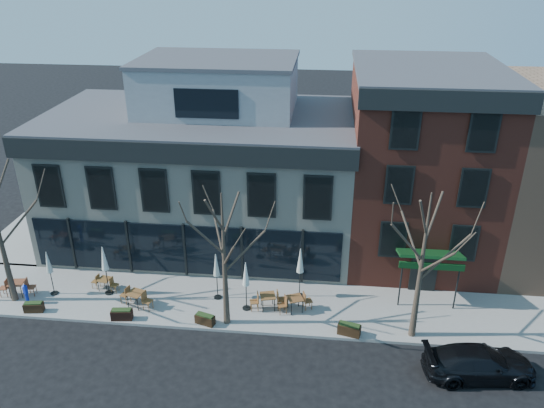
# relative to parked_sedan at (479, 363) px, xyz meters

# --- Properties ---
(ground) EXTENTS (120.00, 120.00, 0.00)m
(ground) POSITION_rel_parked_sedan_xyz_m (-14.53, 6.19, -0.70)
(ground) COLOR black
(ground) RESTS_ON ground
(sidewalk_front) EXTENTS (33.50, 4.70, 0.15)m
(sidewalk_front) POSITION_rel_parked_sedan_xyz_m (-11.28, 4.04, -0.62)
(sidewalk_front) COLOR gray
(sidewalk_front) RESTS_ON ground
(sidewalk_side) EXTENTS (4.50, 12.00, 0.15)m
(sidewalk_side) POSITION_rel_parked_sedan_xyz_m (-25.78, 12.19, -0.62)
(sidewalk_side) COLOR gray
(sidewalk_side) RESTS_ON ground
(corner_building) EXTENTS (18.39, 10.39, 11.10)m
(corner_building) POSITION_rel_parked_sedan_xyz_m (-14.46, 11.26, 4.03)
(corner_building) COLOR beige
(corner_building) RESTS_ON ground
(red_brick_building) EXTENTS (8.20, 11.78, 11.18)m
(red_brick_building) POSITION_rel_parked_sedan_xyz_m (-1.53, 11.17, 4.94)
(red_brick_building) COLOR maroon
(red_brick_building) RESTS_ON ground
(tree_mid) EXTENTS (3.50, 3.55, 7.04)m
(tree_mid) POSITION_rel_parked_sedan_xyz_m (-11.52, 2.29, 3.10)
(tree_mid) COLOR #382B21
(tree_mid) RESTS_ON sidewalk_front
(tree_right) EXTENTS (3.72, 3.77, 7.48)m
(tree_right) POSITION_rel_parked_sedan_xyz_m (-2.52, 2.29, 3.32)
(tree_right) COLOR #382B21
(tree_right) RESTS_ON sidewalk_front
(parked_sedan) EXTENTS (5.00, 2.51, 1.39)m
(parked_sedan) POSITION_rel_parked_sedan_xyz_m (0.00, 0.00, 0.00)
(parked_sedan) COLOR black
(parked_sedan) RESTS_ON ground
(call_box) EXTENTS (0.24, 0.23, 1.16)m
(call_box) POSITION_rel_parked_sedan_xyz_m (-22.19, 2.77, 0.07)
(call_box) COLOR #0C239F
(call_box) RESTS_ON sidewalk_front
(cafe_set_0) EXTENTS (1.93, 0.87, 1.00)m
(cafe_set_0) POSITION_rel_parked_sedan_xyz_m (-23.03, 3.38, -0.04)
(cafe_set_0) COLOR brown
(cafe_set_0) RESTS_ON sidewalk_front
(cafe_set_1) EXTENTS (1.63, 0.75, 0.84)m
(cafe_set_1) POSITION_rel_parked_sedan_xyz_m (-18.60, 4.38, -0.12)
(cafe_set_1) COLOR brown
(cafe_set_1) RESTS_ON sidewalk_front
(cafe_set_2) EXTENTS (1.95, 1.04, 1.00)m
(cafe_set_2) POSITION_rel_parked_sedan_xyz_m (-16.42, 3.14, -0.03)
(cafe_set_2) COLOR brown
(cafe_set_2) RESTS_ON sidewalk_front
(cafe_set_4) EXTENTS (1.94, 0.93, 0.99)m
(cafe_set_4) POSITION_rel_parked_sedan_xyz_m (-9.64, 3.64, -0.04)
(cafe_set_4) COLOR brown
(cafe_set_4) RESTS_ON sidewalk_front
(cafe_set_5) EXTENTS (1.87, 1.10, 0.96)m
(cafe_set_5) POSITION_rel_parked_sedan_xyz_m (-8.24, 3.60, -0.05)
(cafe_set_5) COLOR brown
(cafe_set_5) RESTS_ON sidewalk_front
(umbrella_0) EXTENTS (0.42, 0.42, 2.60)m
(umbrella_0) POSITION_rel_parked_sedan_xyz_m (-21.21, 3.72, 1.29)
(umbrella_0) COLOR black
(umbrella_0) RESTS_ON sidewalk_front
(umbrella_1) EXTENTS (0.46, 0.46, 2.86)m
(umbrella_1) POSITION_rel_parked_sedan_xyz_m (-18.30, 4.07, 1.48)
(umbrella_1) COLOR black
(umbrella_1) RESTS_ON sidewalk_front
(umbrella_2) EXTENTS (0.43, 0.43, 2.68)m
(umbrella_2) POSITION_rel_parked_sedan_xyz_m (-12.39, 4.28, 1.34)
(umbrella_2) COLOR black
(umbrella_2) RESTS_ON sidewalk_front
(umbrella_3) EXTENTS (0.44, 0.44, 2.77)m
(umbrella_3) POSITION_rel_parked_sedan_xyz_m (-10.73, 3.50, 1.41)
(umbrella_3) COLOR black
(umbrella_3) RESTS_ON sidewalk_front
(umbrella_4) EXTENTS (0.47, 0.47, 2.92)m
(umbrella_4) POSITION_rel_parked_sedan_xyz_m (-8.08, 4.88, 1.51)
(umbrella_4) COLOR black
(umbrella_4) RESTS_ON sidewalk_front
(planter_0) EXTENTS (1.01, 0.53, 0.54)m
(planter_0) POSITION_rel_parked_sedan_xyz_m (-21.49, 2.13, -0.28)
(planter_0) COLOR #311E10
(planter_0) RESTS_ON sidewalk_front
(planter_1) EXTENTS (1.08, 0.53, 0.58)m
(planter_1) POSITION_rel_parked_sedan_xyz_m (-16.79, 1.99, -0.26)
(planter_1) COLOR black
(planter_1) RESTS_ON sidewalk_front
(planter_2) EXTENTS (1.05, 0.67, 0.55)m
(planter_2) POSITION_rel_parked_sedan_xyz_m (-12.58, 2.07, -0.28)
(planter_2) COLOR black
(planter_2) RESTS_ON sidewalk_front
(planter_3) EXTENTS (1.16, 0.69, 0.61)m
(planter_3) POSITION_rel_parked_sedan_xyz_m (-5.53, 2.00, -0.24)
(planter_3) COLOR black
(planter_3) RESTS_ON sidewalk_front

